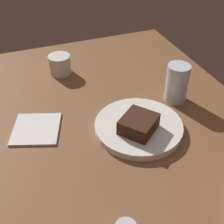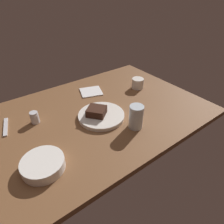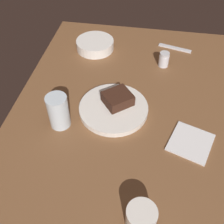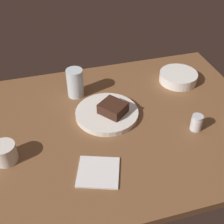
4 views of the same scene
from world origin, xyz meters
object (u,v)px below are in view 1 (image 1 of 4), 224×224
water_glass (177,83)px  folded_napkin (36,129)px  chocolate_cake_slice (139,124)px  coffee_cup (60,64)px  dessert_plate (139,127)px

water_glass → folded_napkin: bearing=-91.4°
chocolate_cake_slice → folded_napkin: 28.65cm
coffee_cup → dessert_plate: bearing=19.0°
dessert_plate → chocolate_cake_slice: (2.13, -1.13, 3.05)cm
coffee_cup → folded_napkin: (28.09, -13.62, -3.05)cm
chocolate_cake_slice → water_glass: size_ratio=0.76×
chocolate_cake_slice → coffee_cup: coffee_cup is taller
dessert_plate → coffee_cup: 40.45cm
dessert_plate → folded_napkin: dessert_plate is taller
folded_napkin → dessert_plate: bearing=69.3°
coffee_cup → folded_napkin: 31.36cm
folded_napkin → coffee_cup: bearing=154.1°
dessert_plate → folded_napkin: size_ratio=1.85×
chocolate_cake_slice → folded_napkin: bearing=-115.5°
coffee_cup → chocolate_cake_slice: bearing=16.6°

